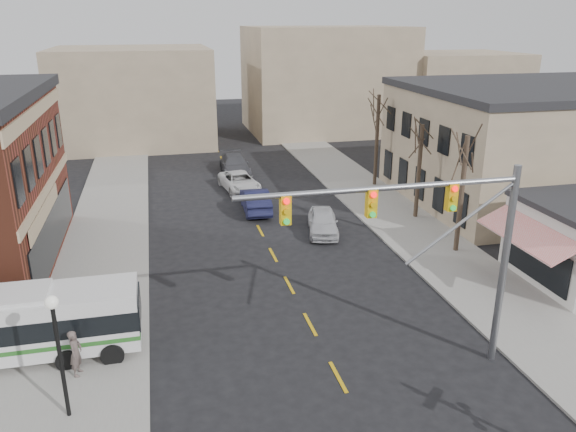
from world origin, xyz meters
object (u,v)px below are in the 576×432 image
Objects in this scene: traffic_signal_mast at (440,231)px; car_b at (255,200)px; car_c at (239,182)px; pedestrian_near at (76,353)px; pedestrian_far at (46,313)px; car_a at (323,222)px; car_d at (235,165)px; street_lamp at (56,333)px.

car_b is at bearing 98.88° from traffic_signal_mast.
traffic_signal_mast is 26.07m from car_c.
car_b is 20.25m from pedestrian_near.
pedestrian_far is (-11.29, -19.25, 0.30)m from car_c.
pedestrian_far reaches higher than car_a.
car_d is at bearing -6.00° from pedestrian_near.
pedestrian_near is 3.89m from pedestrian_far.
car_b reaches higher than car_a.
traffic_signal_mast is 31.09m from car_d.
car_c is at bearing -9.24° from pedestrian_near.
car_d is (10.14, 30.37, -2.53)m from street_lamp.
car_d is (0.05, 10.40, -0.01)m from car_b.
car_d is at bearing 115.23° from car_a.
car_a is 0.80× the size of car_d.
car_b is (10.09, 19.97, -2.53)m from street_lamp.
car_c is 2.79× the size of pedestrian_near.
pedestrian_far is at bearing 52.76° from car_b.
car_b is at bearing -13.32° from pedestrian_far.
car_b is at bearing -94.31° from car_c.
pedestrian_far is at bearing -128.46° from car_c.
street_lamp reaches higher than car_b.
pedestrian_near is (-13.18, 2.54, -4.71)m from traffic_signal_mast.
pedestrian_near is (0.06, 2.38, -2.29)m from street_lamp.
car_a is 17.44m from pedestrian_far.
traffic_signal_mast is 14.22m from pedestrian_near.
pedestrian_far is at bearing 38.12° from pedestrian_near.
pedestrian_near is at bearing -129.37° from pedestrian_far.
street_lamp is 1.01× the size of car_a.
pedestrian_far is (-15.03, -8.85, 0.26)m from car_a.
pedestrian_near reaches higher than car_a.
car_b is at bearing 136.25° from car_a.
car_a is at bearing -78.32° from car_c.
pedestrian_near is 1.03× the size of pedestrian_far.
traffic_signal_mast is 2.00× the size of car_c.
car_c is 22.32m from pedestrian_far.
car_a reaches higher than car_c.
street_lamp is at bearing -107.96° from car_d.
car_a is at bearing 89.06° from traffic_signal_mast.
traffic_signal_mast is 20.97m from car_b.
street_lamp reaches higher than pedestrian_near.
car_c is at bearing -83.87° from car_b.
traffic_signal_mast is 2.09× the size of car_b.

